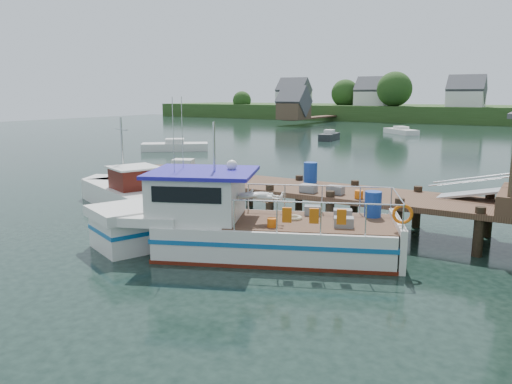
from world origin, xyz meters
The scene contains 9 objects.
ground_plane centered at (0.00, 0.00, 0.00)m, with size 160.00×160.00×0.00m, color black.
far_shore centered at (0.01, 82.37, 2.10)m, with size 140.00×42.55×9.22m.
dock centered at (6.51, 0.01, 2.24)m, with size 16.60×3.00×4.78m.
lobster_boat centered at (0.29, -4.87, 0.90)m, with size 10.00×6.15×4.98m.
work_boat centered at (-7.71, -1.66, 0.64)m, with size 7.45×4.63×4.01m.
moored_rowboat centered at (-10.07, 5.27, 0.46)m, with size 4.47×3.02×1.24m.
moored_a centered at (-20.69, 17.23, 0.40)m, with size 5.90×5.18×1.09m.
moored_d centered at (-8.26, 47.47, 0.36)m, with size 5.44×5.48×0.98m.
moored_e centered at (-12.83, 34.51, 0.42)m, with size 1.92×4.29×1.14m.
Camera 1 is at (8.70, -17.82, 5.03)m, focal length 35.00 mm.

